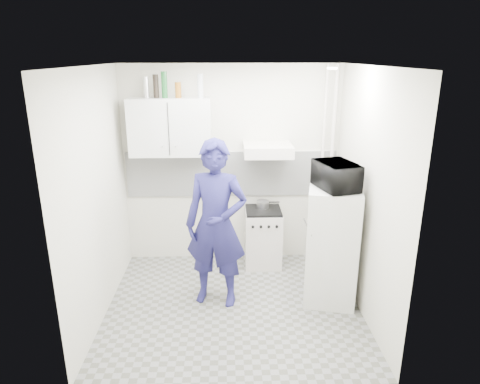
{
  "coord_description": "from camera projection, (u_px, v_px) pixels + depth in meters",
  "views": [
    {
      "loc": [
        -0.06,
        -4.2,
        2.71
      ],
      "look_at": [
        0.08,
        0.3,
        1.25
      ],
      "focal_mm": 32.0,
      "sensor_mm": 36.0,
      "label": 1
    }
  ],
  "objects": [
    {
      "name": "floor",
      "position": [
        233.0,
        305.0,
        4.83
      ],
      "size": [
        2.8,
        2.8,
        0.0
      ],
      "primitive_type": "plane",
      "color": "slate",
      "rests_on": "ground"
    },
    {
      "name": "ceiling",
      "position": [
        232.0,
        66.0,
        4.02
      ],
      "size": [
        2.8,
        2.8,
        0.0
      ],
      "primitive_type": "plane",
      "color": "white",
      "rests_on": "wall_back"
    },
    {
      "name": "wall_back",
      "position": [
        231.0,
        166.0,
        5.61
      ],
      "size": [
        2.8,
        0.0,
        2.8
      ],
      "primitive_type": "plane",
      "rotation": [
        1.57,
        0.0,
        0.0
      ],
      "color": "beige",
      "rests_on": "floor"
    },
    {
      "name": "wall_left",
      "position": [
        97.0,
        198.0,
        4.38
      ],
      "size": [
        0.0,
        2.6,
        2.6
      ],
      "primitive_type": "plane",
      "rotation": [
        1.57,
        0.0,
        1.57
      ],
      "color": "beige",
      "rests_on": "floor"
    },
    {
      "name": "wall_right",
      "position": [
        367.0,
        195.0,
        4.47
      ],
      "size": [
        0.0,
        2.6,
        2.6
      ],
      "primitive_type": "plane",
      "rotation": [
        1.57,
        0.0,
        -1.57
      ],
      "color": "beige",
      "rests_on": "floor"
    },
    {
      "name": "person",
      "position": [
        216.0,
        224.0,
        4.65
      ],
      "size": [
        0.77,
        0.59,
        1.87
      ],
      "primitive_type": "imported",
      "rotation": [
        0.0,
        0.0,
        -0.23
      ],
      "color": "navy",
      "rests_on": "floor"
    },
    {
      "name": "stove",
      "position": [
        263.0,
        238.0,
        5.67
      ],
      "size": [
        0.47,
        0.47,
        0.75
      ],
      "primitive_type": "cube",
      "color": "beige",
      "rests_on": "floor"
    },
    {
      "name": "fridge",
      "position": [
        332.0,
        246.0,
        4.76
      ],
      "size": [
        0.66,
        0.66,
        1.34
      ],
      "primitive_type": "cube",
      "rotation": [
        0.0,
        0.0,
        -0.21
      ],
      "color": "silver",
      "rests_on": "floor"
    },
    {
      "name": "stove_top",
      "position": [
        263.0,
        210.0,
        5.55
      ],
      "size": [
        0.45,
        0.45,
        0.03
      ],
      "primitive_type": "cube",
      "color": "black",
      "rests_on": "stove"
    },
    {
      "name": "saucepan",
      "position": [
        263.0,
        204.0,
        5.61
      ],
      "size": [
        0.16,
        0.16,
        0.09
      ],
      "primitive_type": "cylinder",
      "color": "silver",
      "rests_on": "stove_top"
    },
    {
      "name": "microwave",
      "position": [
        337.0,
        176.0,
        4.51
      ],
      "size": [
        0.59,
        0.48,
        0.29
      ],
      "primitive_type": "imported",
      "rotation": [
        0.0,
        0.0,
        1.85
      ],
      "color": "black",
      "rests_on": "fridge"
    },
    {
      "name": "bottle_b",
      "position": [
        146.0,
        87.0,
        5.1
      ],
      "size": [
        0.06,
        0.06,
        0.25
      ],
      "primitive_type": "cylinder",
      "color": "silver",
      "rests_on": "upper_cabinet"
    },
    {
      "name": "bottle_c",
      "position": [
        156.0,
        86.0,
        5.1
      ],
      "size": [
        0.07,
        0.07,
        0.27
      ],
      "primitive_type": "cylinder",
      "color": "black",
      "rests_on": "upper_cabinet"
    },
    {
      "name": "bottle_d",
      "position": [
        164.0,
        85.0,
        5.1
      ],
      "size": [
        0.07,
        0.07,
        0.31
      ],
      "primitive_type": "cylinder",
      "color": "#144C1E",
      "rests_on": "upper_cabinet"
    },
    {
      "name": "canister_a",
      "position": [
        178.0,
        90.0,
        5.12
      ],
      "size": [
        0.07,
        0.07,
        0.19
      ],
      "primitive_type": "cylinder",
      "color": "brown",
      "rests_on": "upper_cabinet"
    },
    {
      "name": "bottle_e",
      "position": [
        200.0,
        86.0,
        5.11
      ],
      "size": [
        0.07,
        0.07,
        0.28
      ],
      "primitive_type": "cylinder",
      "color": "#B2B7BC",
      "rests_on": "upper_cabinet"
    },
    {
      "name": "upper_cabinet",
      "position": [
        170.0,
        127.0,
        5.25
      ],
      "size": [
        1.0,
        0.35,
        0.7
      ],
      "primitive_type": "cube",
      "color": "silver",
      "rests_on": "wall_back"
    },
    {
      "name": "range_hood",
      "position": [
        268.0,
        150.0,
        5.31
      ],
      "size": [
        0.6,
        0.5,
        0.14
      ],
      "primitive_type": "cube",
      "color": "beige",
      "rests_on": "wall_back"
    },
    {
      "name": "backsplash",
      "position": [
        231.0,
        174.0,
        5.63
      ],
      "size": [
        2.74,
        0.03,
        0.6
      ],
      "primitive_type": "cube",
      "color": "white",
      "rests_on": "wall_back"
    },
    {
      "name": "pipe_a",
      "position": [
        331.0,
        167.0,
        5.58
      ],
      "size": [
        0.05,
        0.05,
        2.6
      ],
      "primitive_type": "cylinder",
      "color": "beige",
      "rests_on": "floor"
    },
    {
      "name": "pipe_b",
      "position": [
        322.0,
        167.0,
        5.57
      ],
      "size": [
        0.04,
        0.04,
        2.6
      ],
      "primitive_type": "cylinder",
      "color": "beige",
      "rests_on": "floor"
    },
    {
      "name": "ceiling_spot_fixture",
      "position": [
        332.0,
        68.0,
        4.25
      ],
      "size": [
        0.1,
        0.1,
        0.02
      ],
      "primitive_type": "cylinder",
      "color": "white",
      "rests_on": "ceiling"
    }
  ]
}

